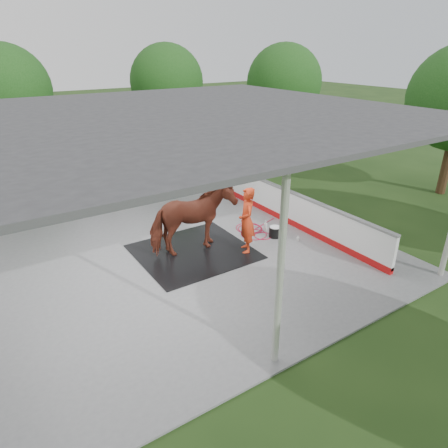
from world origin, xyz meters
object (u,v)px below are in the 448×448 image
dasher_board (291,209)px  horse (193,220)px  wash_bucket (275,232)px  handler (247,220)px

dasher_board → horse: bearing=-179.9°
horse → wash_bucket: 2.84m
dasher_board → handler: size_ratio=4.10×
dasher_board → wash_bucket: bearing=-154.8°
dasher_board → horse: horse is taller
dasher_board → horse: 3.79m
dasher_board → horse: size_ratio=3.33×
dasher_board → handler: handler is taller
dasher_board → wash_bucket: size_ratio=21.32×
handler → wash_bucket: handler is taller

